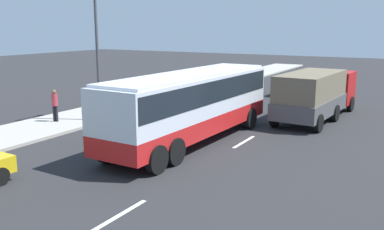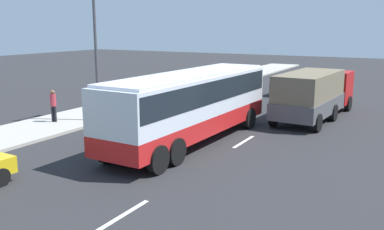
{
  "view_description": "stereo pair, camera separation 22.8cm",
  "coord_description": "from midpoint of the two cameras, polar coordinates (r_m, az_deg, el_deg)",
  "views": [
    {
      "loc": [
        -18.74,
        -9.71,
        5.36
      ],
      "look_at": [
        -2.54,
        -0.44,
        1.46
      ],
      "focal_mm": 39.79,
      "sensor_mm": 36.0,
      "label": 1
    },
    {
      "loc": [
        -18.85,
        -9.51,
        5.36
      ],
      "look_at": [
        -2.54,
        -0.44,
        1.46
      ],
      "focal_mm": 39.79,
      "sensor_mm": 36.0,
      "label": 2
    }
  ],
  "objects": [
    {
      "name": "ground_plane",
      "position": [
        21.78,
        1.95,
        -2.45
      ],
      "size": [
        120.0,
        120.0,
        0.0
      ],
      "primitive_type": "plane",
      "color": "#28282B"
    },
    {
      "name": "sidewalk_curb",
      "position": [
        26.44,
        -14.12,
        -0.08
      ],
      "size": [
        80.0,
        4.0,
        0.15
      ],
      "primitive_type": "cube",
      "color": "#A8A399",
      "rests_on": "ground_plane"
    },
    {
      "name": "lane_centreline",
      "position": [
        16.27,
        0.26,
        -7.41
      ],
      "size": [
        30.38,
        0.16,
        0.01
      ],
      "color": "white",
      "rests_on": "ground_plane"
    },
    {
      "name": "coach_bus",
      "position": [
        19.64,
        -0.46,
        2.07
      ],
      "size": [
        11.25,
        3.06,
        3.28
      ],
      "rotation": [
        0.0,
        0.0,
        -0.03
      ],
      "color": "red",
      "rests_on": "ground_plane"
    },
    {
      "name": "cargo_truck",
      "position": [
        25.99,
        15.87,
        2.94
      ],
      "size": [
        8.61,
        3.15,
        2.81
      ],
      "rotation": [
        0.0,
        0.0,
        -0.06
      ],
      "color": "red",
      "rests_on": "ground_plane"
    },
    {
      "name": "car_black_sedan",
      "position": [
        34.75,
        12.89,
        3.94
      ],
      "size": [
        4.18,
        2.31,
        1.46
      ],
      "rotation": [
        0.0,
        0.0,
        -0.11
      ],
      "color": "black",
      "rests_on": "ground_plane"
    },
    {
      "name": "pedestrian_near_curb",
      "position": [
        24.73,
        -18.35,
        1.49
      ],
      "size": [
        0.32,
        0.32,
        1.78
      ],
      "rotation": [
        0.0,
        0.0,
        3.46
      ],
      "color": "black",
      "rests_on": "sidewalk_curb"
    },
    {
      "name": "street_lamp",
      "position": [
        24.27,
        -12.78,
        9.19
      ],
      "size": [
        1.85,
        0.24,
        7.37
      ],
      "color": "#47474C",
      "rests_on": "sidewalk_curb"
    }
  ]
}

